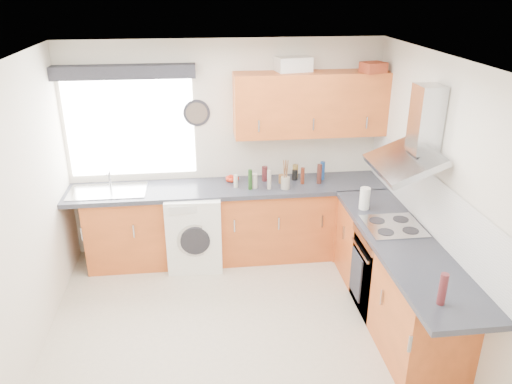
{
  "coord_description": "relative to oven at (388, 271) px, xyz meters",
  "views": [
    {
      "loc": [
        -0.29,
        -3.74,
        3.07
      ],
      "look_at": [
        0.25,
        0.85,
        1.1
      ],
      "focal_mm": 35.0,
      "sensor_mm": 36.0,
      "label": 1
    }
  ],
  "objects": [
    {
      "name": "ground_plane",
      "position": [
        -1.5,
        -0.3,
        -0.42
      ],
      "size": [
        3.6,
        3.6,
        0.0
      ],
      "primitive_type": "plane",
      "color": "beige"
    },
    {
      "name": "ceiling",
      "position": [
        -1.5,
        -0.3,
        2.08
      ],
      "size": [
        3.6,
        3.6,
        0.02
      ],
      "primitive_type": "cube",
      "color": "white",
      "rests_on": "wall_back"
    },
    {
      "name": "wall_back",
      "position": [
        -1.5,
        1.5,
        0.82
      ],
      "size": [
        3.6,
        0.02,
        2.5
      ],
      "primitive_type": "cube",
      "color": "silver",
      "rests_on": "ground_plane"
    },
    {
      "name": "wall_front",
      "position": [
        -1.5,
        -2.1,
        0.82
      ],
      "size": [
        3.6,
        0.02,
        2.5
      ],
      "primitive_type": "cube",
      "color": "silver",
      "rests_on": "ground_plane"
    },
    {
      "name": "wall_left",
      "position": [
        -3.3,
        -0.3,
        0.82
      ],
      "size": [
        0.02,
        3.6,
        2.5
      ],
      "primitive_type": "cube",
      "color": "silver",
      "rests_on": "ground_plane"
    },
    {
      "name": "wall_right",
      "position": [
        0.3,
        -0.3,
        0.82
      ],
      "size": [
        0.02,
        3.6,
        2.5
      ],
      "primitive_type": "cube",
      "color": "silver",
      "rests_on": "ground_plane"
    },
    {
      "name": "window",
      "position": [
        -2.55,
        1.49,
        1.12
      ],
      "size": [
        1.4,
        0.02,
        1.1
      ],
      "primitive_type": "cube",
      "color": "white",
      "rests_on": "wall_back"
    },
    {
      "name": "window_blind",
      "position": [
        -2.55,
        1.4,
        1.76
      ],
      "size": [
        1.5,
        0.18,
        0.14
      ],
      "primitive_type": "cube",
      "color": "#232329",
      "rests_on": "wall_back"
    },
    {
      "name": "splashback",
      "position": [
        0.29,
        0.0,
        0.75
      ],
      "size": [
        0.01,
        3.0,
        0.54
      ],
      "primitive_type": "cube",
      "color": "white",
      "rests_on": "wall_right"
    },
    {
      "name": "base_cab_back",
      "position": [
        -1.6,
        1.21,
        0.01
      ],
      "size": [
        3.0,
        0.58,
        0.86
      ],
      "primitive_type": "cube",
      "color": "#AF4E1F",
      "rests_on": "ground_plane"
    },
    {
      "name": "base_cab_corner",
      "position": [
        0.0,
        1.2,
        0.01
      ],
      "size": [
        0.6,
        0.6,
        0.86
      ],
      "primitive_type": "cube",
      "color": "#AF4E1F",
      "rests_on": "ground_plane"
    },
    {
      "name": "base_cab_right",
      "position": [
        0.01,
        -0.15,
        0.01
      ],
      "size": [
        0.58,
        2.1,
        0.86
      ],
      "primitive_type": "cube",
      "color": "#AF4E1F",
      "rests_on": "ground_plane"
    },
    {
      "name": "worktop_back",
      "position": [
        -1.5,
        1.2,
        0.46
      ],
      "size": [
        3.6,
        0.62,
        0.05
      ],
      "primitive_type": "cube",
      "color": "#2A2C35",
      "rests_on": "base_cab_back"
    },
    {
      "name": "worktop_right",
      "position": [
        0.0,
        -0.3,
        0.46
      ],
      "size": [
        0.62,
        2.42,
        0.05
      ],
      "primitive_type": "cube",
      "color": "#2A2C35",
      "rests_on": "base_cab_right"
    },
    {
      "name": "sink",
      "position": [
        -2.83,
        1.2,
        0.52
      ],
      "size": [
        0.84,
        0.46,
        0.1
      ],
      "primitive_type": null,
      "color": "#AAADB3",
      "rests_on": "worktop_back"
    },
    {
      "name": "oven",
      "position": [
        0.0,
        0.0,
        0.0
      ],
      "size": [
        0.56,
        0.58,
        0.85
      ],
      "primitive_type": "cube",
      "color": "black",
      "rests_on": "ground_plane"
    },
    {
      "name": "hob_plate",
      "position": [
        0.0,
        0.0,
        0.49
      ],
      "size": [
        0.52,
        0.52,
        0.01
      ],
      "primitive_type": "cube",
      "color": "#AAADB3",
      "rests_on": "worktop_right"
    },
    {
      "name": "extractor_hood",
      "position": [
        0.1,
        -0.0,
        1.34
      ],
      "size": [
        0.52,
        0.78,
        0.66
      ],
      "primitive_type": null,
      "color": "#AAADB3",
      "rests_on": "wall_right"
    },
    {
      "name": "upper_cabinets",
      "position": [
        -0.55,
        1.32,
        1.38
      ],
      "size": [
        1.7,
        0.35,
        0.7
      ],
      "primitive_type": "cube",
      "color": "#AF4E1F",
      "rests_on": "wall_back"
    },
    {
      "name": "washing_machine",
      "position": [
        -1.89,
        1.1,
        0.02
      ],
      "size": [
        0.64,
        0.62,
        0.89
      ],
      "primitive_type": "cube",
      "rotation": [
        0.0,
        0.0,
        -0.05
      ],
      "color": "white",
      "rests_on": "ground_plane"
    },
    {
      "name": "wall_clock",
      "position": [
        -1.81,
        1.48,
        1.27
      ],
      "size": [
        0.3,
        0.04,
        0.3
      ],
      "primitive_type": "cylinder",
      "rotation": [
        1.57,
        0.0,
        0.0
      ],
      "color": "#232329",
      "rests_on": "wall_back"
    },
    {
      "name": "casserole",
      "position": [
        -0.74,
        1.42,
        1.8
      ],
      "size": [
        0.42,
        0.33,
        0.16
      ],
      "primitive_type": "cube",
      "rotation": [
        0.0,
        0.0,
        0.18
      ],
      "color": "white",
      "rests_on": "upper_cabinets"
    },
    {
      "name": "storage_box",
      "position": [
        0.1,
        1.22,
        1.78
      ],
      "size": [
        0.29,
        0.26,
        0.11
      ],
      "primitive_type": "cube",
      "rotation": [
        0.0,
        0.0,
        0.3
      ],
      "color": "#99371C",
      "rests_on": "upper_cabinets"
    },
    {
      "name": "utensil_pot",
      "position": [
        -0.86,
        1.05,
        0.55
      ],
      "size": [
        0.12,
        0.12,
        0.14
      ],
      "primitive_type": "cylinder",
      "rotation": [
        0.0,
        0.0,
        -0.2
      ],
      "color": "gray",
      "rests_on": "worktop_back"
    },
    {
      "name": "kitchen_roll",
      "position": [
        -0.15,
        0.43,
        0.6
      ],
      "size": [
        0.12,
        0.12,
        0.23
      ],
      "primitive_type": "cylinder",
      "rotation": [
        0.0,
        0.0,
        -0.13
      ],
      "color": "white",
      "rests_on": "worktop_right"
    },
    {
      "name": "tomato_cluster",
      "position": [
        -1.44,
        1.35,
        0.52
      ],
      "size": [
        0.17,
        0.17,
        0.06
      ],
      "primitive_type": null,
      "rotation": [
        0.0,
        0.0,
        -0.31
      ],
      "color": "red",
      "rests_on": "worktop_back"
    },
    {
      "name": "jar_0",
      "position": [
        -0.88,
        1.22,
        0.54
      ],
      "size": [
        0.06,
        0.06,
        0.1
      ],
      "primitive_type": "cylinder",
      "color": "brown",
      "rests_on": "worktop_back"
    },
    {
      "name": "jar_1",
      "position": [
        -0.38,
        1.28,
        0.59
      ],
      "size": [
        0.05,
        0.05,
        0.22
      ],
      "primitive_type": "cylinder",
      "color": "navy",
      "rests_on": "worktop_back"
    },
    {
      "name": "jar_2",
      "position": [
        -0.45,
        1.17,
        0.6
      ],
      "size": [
        0.06,
        0.06,
        0.23
      ],
      "primitive_type": "cylinder",
      "color": "#451F18",
      "rests_on": "worktop_back"
    },
    {
      "name": "jar_3",
      "position": [
        -0.64,
        1.17,
        0.58
      ],
      "size": [
        0.04,
        0.04,
        0.19
      ],
      "primitive_type": "cylinder",
      "color": "#5E2313",
      "rests_on": "worktop_back"
    },
    {
      "name": "jar_4",
      "position": [
        -1.04,
        1.07,
        0.59
      ],
      "size": [
        0.05,
        0.05,
        0.22
      ],
      "primitive_type": "cylinder",
      "color": "#A69B8E",
      "rests_on": "worktop_back"
    },
    {
      "name": "jar_5",
      "position": [
        -1.2,
        1.12,
        0.57
      ],
      "size": [
        0.07,
        0.07,
        0.17
      ],
      "primitive_type": "cylinder",
      "color": "#B3A899",
      "rests_on": "worktop_back"
    },
    {
      "name": "jar_6",
      "position": [
        -1.25,
        1.08,
        0.6
      ],
      "size": [
        0.05,
        0.05,
        0.23
      ],
      "primitive_type": "cylinder",
      "color": "#1A3A14",
      "rests_on": "worktop_back"
    },
    {
      "name": "jar_7",
      "position": [
        -0.69,
        1.36,
        0.57
      ],
      "size": [
        0.07,
        0.07,
        0.16
      ],
      "primitive_type": "cylinder",
      "color": "olive",
      "rests_on": "worktop_back"
    },
    {
      "name": "jar_8",
      "position": [
        -0.7,
        1.31,
        0.54
      ],
      "size": [
        0.06,
        0.06,
        0.12
      ],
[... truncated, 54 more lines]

